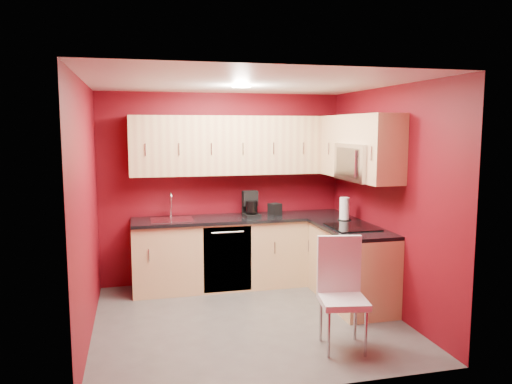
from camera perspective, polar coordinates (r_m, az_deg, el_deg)
name	(u,v)px	position (r m, az deg, el deg)	size (l,w,h in m)	color
floor	(248,320)	(5.52, -0.92, -14.41)	(3.20, 3.20, 0.00)	#524F4D
ceiling	(248,83)	(5.15, -0.98, 12.39)	(3.20, 3.20, 0.00)	white
wall_back	(223,188)	(6.65, -3.83, 0.44)	(3.20, 3.20, 0.00)	#600912
wall_front	(292,235)	(3.77, 4.16, -4.87)	(3.20, 3.20, 0.00)	#600912
wall_left	(86,211)	(5.09, -18.82, -2.07)	(3.00, 3.00, 0.00)	#600912
wall_right	(387,200)	(5.76, 14.76, -0.86)	(3.00, 3.00, 0.00)	#600912
base_cabinets_back	(242,252)	(6.55, -1.57, -6.92)	(2.80, 0.60, 0.87)	tan
base_cabinets_right	(351,266)	(6.01, 10.82, -8.34)	(0.60, 1.30, 0.87)	tan
countertop_back	(242,218)	(6.44, -1.56, -3.02)	(2.80, 0.63, 0.04)	black
countertop_right	(351,229)	(5.89, 10.85, -4.13)	(0.63, 1.27, 0.04)	black
upper_cabinets_back	(240,145)	(6.47, -1.85, 5.37)	(2.80, 0.35, 0.75)	#D7B67A
upper_cabinets_right	(357,142)	(6.02, 11.48, 5.68)	(0.35, 1.55, 0.75)	#D7B67A
microwave	(363,162)	(5.80, 12.16, 3.35)	(0.42, 0.76, 0.42)	silver
cooktop	(352,227)	(5.85, 10.96, -3.95)	(0.50, 0.55, 0.01)	black
sink	(172,217)	(6.32, -9.60, -2.82)	(0.52, 0.42, 0.35)	silver
dishwasher_front	(228,259)	(6.23, -3.27, -7.68)	(0.60, 0.02, 0.82)	black
downlight	(241,87)	(5.44, -1.70, 11.95)	(0.20, 0.20, 0.01)	white
coffee_maker	(251,204)	(6.44, -0.52, -1.37)	(0.19, 0.26, 0.32)	black
napkin_holder	(275,209)	(6.57, 2.17, -1.96)	(0.14, 0.14, 0.15)	black
paper_towel	(344,209)	(6.28, 10.07, -1.90)	(0.16, 0.16, 0.28)	white
dining_chair	(343,295)	(4.76, 9.94, -11.51)	(0.42, 0.44, 1.03)	silver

